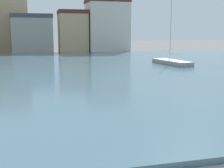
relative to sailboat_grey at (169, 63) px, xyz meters
name	(u,v)px	position (x,y,z in m)	size (l,w,h in m)	color
harbor_water	(43,69)	(-15.57, -0.01, -0.29)	(78.66, 54.41, 0.37)	#476675
sailboat_grey	(169,63)	(0.00, 0.00, 0.00)	(2.67, 7.76, 8.74)	#939399
townhouse_end_terrace	(6,23)	(-21.68, 32.79, 5.72)	(9.09, 6.25, 12.37)	tan
townhouse_wide_warehouse	(32,34)	(-16.48, 29.84, 3.50)	(8.10, 6.91, 7.92)	gray
townhouse_tall_gabled	(73,32)	(-8.25, 29.50, 3.95)	(5.99, 5.77, 8.83)	tan
townhouse_narrow_midrow	(107,26)	(-0.88, 29.62, 5.16)	(8.56, 8.10, 11.25)	beige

